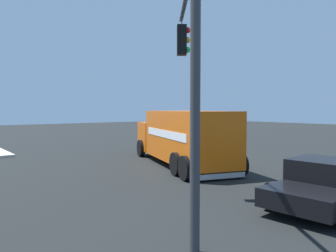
% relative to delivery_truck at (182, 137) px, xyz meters
% --- Properties ---
extents(ground_plane, '(100.00, 100.00, 0.00)m').
position_rel_delivery_truck_xyz_m(ground_plane, '(0.78, -1.45, -1.46)').
color(ground_plane, black).
extents(delivery_truck, '(8.87, 5.18, 2.76)m').
position_rel_delivery_truck_xyz_m(delivery_truck, '(0.00, 0.00, 0.00)').
color(delivery_truck, orange).
rests_on(delivery_truck, ground).
extents(traffic_light_primary, '(3.78, 2.88, 6.02)m').
position_rel_delivery_truck_xyz_m(traffic_light_primary, '(-6.67, 5.52, 2.53)').
color(traffic_light_primary, '#38383D').
rests_on(traffic_light_primary, ground).
extents(pickup_black, '(2.58, 5.34, 1.38)m').
position_rel_delivery_truck_xyz_m(pickup_black, '(-7.99, 1.07, -0.73)').
color(pickup_black, black).
rests_on(pickup_black, ground).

